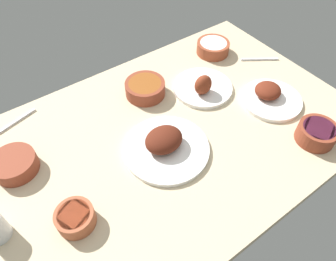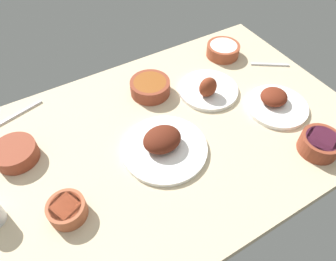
{
  "view_description": "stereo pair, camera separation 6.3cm",
  "coord_description": "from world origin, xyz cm",
  "px_view_note": "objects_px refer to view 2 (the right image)",
  "views": [
    {
      "loc": [
        40.94,
        57.24,
        88.29
      ],
      "look_at": [
        0.0,
        0.0,
        6.0
      ],
      "focal_mm": 32.77,
      "sensor_mm": 36.0,
      "label": 1
    },
    {
      "loc": [
        35.66,
        60.68,
        88.29
      ],
      "look_at": [
        0.0,
        0.0,
        6.0
      ],
      "focal_mm": 32.77,
      "sensor_mm": 36.0,
      "label": 2
    }
  ],
  "objects_px": {
    "plate_center_main": "(164,145)",
    "bowl_onions": "(320,143)",
    "bowl_cream": "(223,50)",
    "bowl_soup": "(150,87)",
    "bowl_potatoes": "(15,153)",
    "bowl_sauce": "(67,209)",
    "plate_far_side": "(276,103)",
    "plate_near_viewer": "(208,89)",
    "fork_loose": "(20,113)",
    "spoon_loose": "(270,65)"
  },
  "relations": [
    {
      "from": "bowl_potatoes",
      "to": "fork_loose",
      "type": "relative_size",
      "value": 0.77
    },
    {
      "from": "plate_far_side",
      "to": "bowl_sauce",
      "type": "distance_m",
      "value": 0.83
    },
    {
      "from": "bowl_soup",
      "to": "bowl_onions",
      "type": "bearing_deg",
      "value": 123.14
    },
    {
      "from": "plate_near_viewer",
      "to": "bowl_cream",
      "type": "relative_size",
      "value": 1.64
    },
    {
      "from": "plate_center_main",
      "to": "bowl_sauce",
      "type": "bearing_deg",
      "value": 10.57
    },
    {
      "from": "bowl_potatoes",
      "to": "plate_center_main",
      "type": "bearing_deg",
      "value": 153.91
    },
    {
      "from": "plate_center_main",
      "to": "fork_loose",
      "type": "relative_size",
      "value": 1.6
    },
    {
      "from": "plate_near_viewer",
      "to": "fork_loose",
      "type": "relative_size",
      "value": 1.31
    },
    {
      "from": "fork_loose",
      "to": "spoon_loose",
      "type": "bearing_deg",
      "value": 150.81
    },
    {
      "from": "bowl_cream",
      "to": "bowl_onions",
      "type": "height_order",
      "value": "bowl_onions"
    },
    {
      "from": "bowl_potatoes",
      "to": "fork_loose",
      "type": "xyz_separation_m",
      "value": [
        -0.05,
        -0.21,
        -0.03
      ]
    },
    {
      "from": "fork_loose",
      "to": "spoon_loose",
      "type": "relative_size",
      "value": 1.1
    },
    {
      "from": "plate_near_viewer",
      "to": "spoon_loose",
      "type": "relative_size",
      "value": 1.44
    },
    {
      "from": "plate_far_side",
      "to": "plate_near_viewer",
      "type": "bearing_deg",
      "value": -47.4
    },
    {
      "from": "bowl_soup",
      "to": "fork_loose",
      "type": "bearing_deg",
      "value": -16.78
    },
    {
      "from": "bowl_sauce",
      "to": "plate_far_side",
      "type": "bearing_deg",
      "value": -178.04
    },
    {
      "from": "bowl_onions",
      "to": "plate_far_side",
      "type": "bearing_deg",
      "value": -95.59
    },
    {
      "from": "plate_far_side",
      "to": "plate_center_main",
      "type": "relative_size",
      "value": 0.8
    },
    {
      "from": "plate_near_viewer",
      "to": "bowl_sauce",
      "type": "relative_size",
      "value": 2.17
    },
    {
      "from": "fork_loose",
      "to": "plate_center_main",
      "type": "bearing_deg",
      "value": 117.37
    },
    {
      "from": "plate_center_main",
      "to": "bowl_potatoes",
      "type": "bearing_deg",
      "value": -26.09
    },
    {
      "from": "bowl_soup",
      "to": "bowl_potatoes",
      "type": "xyz_separation_m",
      "value": [
        0.54,
        0.06,
        -0.0
      ]
    },
    {
      "from": "bowl_onions",
      "to": "bowl_potatoes",
      "type": "bearing_deg",
      "value": -28.44
    },
    {
      "from": "fork_loose",
      "to": "bowl_onions",
      "type": "bearing_deg",
      "value": 125.45
    },
    {
      "from": "plate_center_main",
      "to": "spoon_loose",
      "type": "xyz_separation_m",
      "value": [
        -0.64,
        -0.17,
        -0.02
      ]
    },
    {
      "from": "plate_near_viewer",
      "to": "plate_center_main",
      "type": "relative_size",
      "value": 0.82
    },
    {
      "from": "bowl_onions",
      "to": "spoon_loose",
      "type": "relative_size",
      "value": 0.8
    },
    {
      "from": "bowl_cream",
      "to": "bowl_sauce",
      "type": "distance_m",
      "value": 0.95
    },
    {
      "from": "bowl_sauce",
      "to": "bowl_onions",
      "type": "xyz_separation_m",
      "value": [
        -0.81,
        0.2,
        0.0
      ]
    },
    {
      "from": "bowl_onions",
      "to": "fork_loose",
      "type": "xyz_separation_m",
      "value": [
        0.84,
        -0.69,
        -0.03
      ]
    },
    {
      "from": "plate_far_side",
      "to": "bowl_potatoes",
      "type": "height_order",
      "value": "plate_far_side"
    },
    {
      "from": "plate_far_side",
      "to": "bowl_cream",
      "type": "height_order",
      "value": "plate_far_side"
    },
    {
      "from": "plate_far_side",
      "to": "spoon_loose",
      "type": "xyz_separation_m",
      "value": [
        -0.16,
        -0.2,
        -0.02
      ]
    },
    {
      "from": "plate_center_main",
      "to": "bowl_soup",
      "type": "height_order",
      "value": "plate_center_main"
    },
    {
      "from": "bowl_cream",
      "to": "bowl_sauce",
      "type": "bearing_deg",
      "value": 24.91
    },
    {
      "from": "plate_far_side",
      "to": "bowl_potatoes",
      "type": "bearing_deg",
      "value": -15.5
    },
    {
      "from": "plate_center_main",
      "to": "spoon_loose",
      "type": "distance_m",
      "value": 0.66
    },
    {
      "from": "bowl_potatoes",
      "to": "bowl_sauce",
      "type": "xyz_separation_m",
      "value": [
        -0.08,
        0.28,
        -0.0
      ]
    },
    {
      "from": "plate_near_viewer",
      "to": "bowl_onions",
      "type": "relative_size",
      "value": 1.8
    },
    {
      "from": "plate_far_side",
      "to": "spoon_loose",
      "type": "bearing_deg",
      "value": -128.6
    },
    {
      "from": "bowl_potatoes",
      "to": "bowl_cream",
      "type": "bearing_deg",
      "value": -172.92
    },
    {
      "from": "bowl_soup",
      "to": "fork_loose",
      "type": "xyz_separation_m",
      "value": [
        0.48,
        -0.15,
        -0.03
      ]
    },
    {
      "from": "plate_center_main",
      "to": "bowl_onions",
      "type": "relative_size",
      "value": 2.19
    },
    {
      "from": "plate_near_viewer",
      "to": "bowl_sauce",
      "type": "xyz_separation_m",
      "value": [
        0.65,
        0.22,
        0.01
      ]
    },
    {
      "from": "plate_near_viewer",
      "to": "plate_far_side",
      "type": "bearing_deg",
      "value": 132.6
    },
    {
      "from": "bowl_cream",
      "to": "bowl_soup",
      "type": "bearing_deg",
      "value": 7.87
    },
    {
      "from": "bowl_soup",
      "to": "bowl_potatoes",
      "type": "distance_m",
      "value": 0.54
    },
    {
      "from": "plate_center_main",
      "to": "bowl_onions",
      "type": "xyz_separation_m",
      "value": [
        -0.45,
        0.27,
        0.01
      ]
    },
    {
      "from": "bowl_sauce",
      "to": "spoon_loose",
      "type": "height_order",
      "value": "bowl_sauce"
    },
    {
      "from": "bowl_onions",
      "to": "bowl_sauce",
      "type": "bearing_deg",
      "value": -13.94
    }
  ]
}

